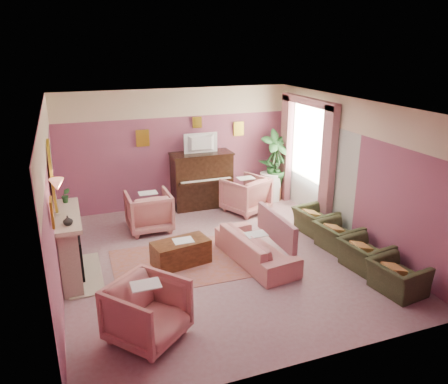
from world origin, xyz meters
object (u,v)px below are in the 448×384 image
object	(u,v)px
floral_armchair_front	(147,309)
side_table	(270,186)
piano	(202,181)
sofa	(256,242)
television	(202,142)
olive_chair_b	(365,250)
olive_chair_d	(315,217)
olive_chair_a	(398,273)
coffee_table	(181,253)
olive_chair_c	(338,232)
floral_armchair_right	(246,193)
floral_armchair_left	(149,209)

from	to	relation	value
floral_armchair_front	side_table	distance (m)	5.89
piano	sofa	size ratio (longest dim) A/B	0.75
television	sofa	distance (m)	3.22
television	olive_chair_b	size ratio (longest dim) A/B	1.00
television	piano	bearing A→B (deg)	90.00
olive_chair_d	olive_chair_a	bearing A→B (deg)	-90.00
coffee_table	olive_chair_c	xyz separation A→B (m)	(2.98, -0.44, 0.12)
piano	floral_armchair_right	xyz separation A→B (m)	(0.85, -0.69, -0.19)
olive_chair_a	olive_chair_d	world-z (taller)	same
television	side_table	xyz separation A→B (m)	(1.75, -0.10, -1.25)
piano	television	distance (m)	0.95
side_table	floral_armchair_right	bearing A→B (deg)	-148.98
floral_armchair_right	olive_chair_d	bearing A→B (deg)	-60.78
olive_chair_c	coffee_table	bearing A→B (deg)	171.52
olive_chair_b	side_table	distance (m)	3.78
sofa	olive_chair_a	xyz separation A→B (m)	(1.68, -1.73, -0.03)
olive_chair_c	floral_armchair_right	bearing A→B (deg)	110.30
piano	floral_armchair_front	xyz separation A→B (m)	(-2.18, -4.54, -0.19)
piano	olive_chair_a	world-z (taller)	piano
coffee_table	side_table	distance (m)	3.91
sofa	side_table	xyz separation A→B (m)	(1.69, 2.88, -0.03)
olive_chair_d	side_table	xyz separation A→B (m)	(0.01, 2.14, 0.00)
side_table	sofa	bearing A→B (deg)	-120.38
piano	coffee_table	bearing A→B (deg)	-114.85
piano	olive_chair_d	xyz separation A→B (m)	(1.74, -2.29, -0.30)
olive_chair_a	olive_chair_c	size ratio (longest dim) A/B	1.00
television	sofa	size ratio (longest dim) A/B	0.43
floral_armchair_right	olive_chair_b	distance (m)	3.36
olive_chair_b	olive_chair_c	bearing A→B (deg)	90.00
olive_chair_a	side_table	world-z (taller)	side_table
side_table	olive_chair_b	bearing A→B (deg)	-90.09
piano	olive_chair_d	size ratio (longest dim) A/B	1.75
olive_chair_d	television	bearing A→B (deg)	127.84
television	side_table	size ratio (longest dim) A/B	1.14
floral_armchair_left	olive_chair_c	size ratio (longest dim) A/B	1.15
coffee_table	sofa	bearing A→B (deg)	-15.43
olive_chair_a	olive_chair_b	size ratio (longest dim) A/B	1.00
coffee_table	sofa	size ratio (longest dim) A/B	0.53
sofa	olive_chair_d	size ratio (longest dim) A/B	2.33
sofa	floral_armchair_left	distance (m)	2.58
floral_armchair_front	side_table	bearing A→B (deg)	48.16
floral_armchair_front	olive_chair_d	size ratio (longest dim) A/B	1.15
olive_chair_c	olive_chair_a	bearing A→B (deg)	-90.00
piano	floral_armchair_left	distance (m)	1.76
olive_chair_b	olive_chair_a	bearing A→B (deg)	-90.00
coffee_table	sofa	xyz separation A→B (m)	(1.30, -0.36, 0.15)
floral_armchair_right	floral_armchair_front	size ratio (longest dim) A/B	1.00
sofa	olive_chair_c	distance (m)	1.68
olive_chair_c	television	bearing A→B (deg)	119.64
coffee_table	television	bearing A→B (deg)	64.73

